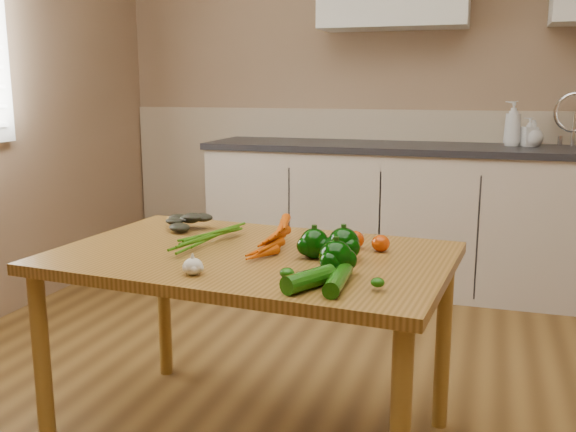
{
  "coord_description": "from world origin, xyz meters",
  "views": [
    {
      "loc": [
        0.53,
        -1.8,
        1.25
      ],
      "look_at": [
        -0.18,
        0.41,
        0.78
      ],
      "focal_mm": 40.0,
      "sensor_mm": 36.0,
      "label": 1
    }
  ],
  "objects_px": {
    "soap_bottle_c": "(533,133)",
    "tomato_b": "(355,240)",
    "zucchini_a": "(338,279)",
    "tomato_c": "(381,243)",
    "leafy_greens": "(186,218)",
    "pepper_b": "(343,244)",
    "soap_bottle_b": "(529,132)",
    "garlic_bulb": "(193,266)",
    "zucchini_b": "(309,279)",
    "carrot_bunch": "(252,240)",
    "tomato_a": "(317,239)",
    "pepper_a": "(314,244)",
    "pepper_c": "(336,258)",
    "table": "(252,275)",
    "soap_bottle_a": "(513,124)"
  },
  "relations": [
    {
      "from": "tomato_c",
      "to": "tomato_b",
      "type": "bearing_deg",
      "value": 171.17
    },
    {
      "from": "soap_bottle_c",
      "to": "tomato_c",
      "type": "relative_size",
      "value": 2.51
    },
    {
      "from": "tomato_a",
      "to": "pepper_c",
      "type": "bearing_deg",
      "value": -65.02
    },
    {
      "from": "leafy_greens",
      "to": "tomato_a",
      "type": "relative_size",
      "value": 2.67
    },
    {
      "from": "pepper_b",
      "to": "zucchini_a",
      "type": "distance_m",
      "value": 0.29
    },
    {
      "from": "leafy_greens",
      "to": "zucchini_b",
      "type": "relative_size",
      "value": 1.07
    },
    {
      "from": "pepper_b",
      "to": "tomato_b",
      "type": "xyz_separation_m",
      "value": [
        0.0,
        0.16,
        -0.02
      ]
    },
    {
      "from": "soap_bottle_b",
      "to": "tomato_a",
      "type": "bearing_deg",
      "value": -45.9
    },
    {
      "from": "soap_bottle_b",
      "to": "zucchini_a",
      "type": "height_order",
      "value": "soap_bottle_b"
    },
    {
      "from": "soap_bottle_c",
      "to": "soap_bottle_b",
      "type": "bearing_deg",
      "value": -153.42
    },
    {
      "from": "garlic_bulb",
      "to": "tomato_b",
      "type": "relative_size",
      "value": 0.89
    },
    {
      "from": "leafy_greens",
      "to": "zucchini_a",
      "type": "xyz_separation_m",
      "value": [
        0.73,
        -0.53,
        -0.02
      ]
    },
    {
      "from": "leafy_greens",
      "to": "tomato_b",
      "type": "distance_m",
      "value": 0.69
    },
    {
      "from": "tomato_c",
      "to": "zucchini_a",
      "type": "distance_m",
      "value": 0.44
    },
    {
      "from": "soap_bottle_b",
      "to": "soap_bottle_c",
      "type": "distance_m",
      "value": 0.02
    },
    {
      "from": "carrot_bunch",
      "to": "pepper_a",
      "type": "relative_size",
      "value": 2.53
    },
    {
      "from": "soap_bottle_a",
      "to": "pepper_a",
      "type": "height_order",
      "value": "soap_bottle_a"
    },
    {
      "from": "pepper_a",
      "to": "pepper_b",
      "type": "height_order",
      "value": "pepper_b"
    },
    {
      "from": "soap_bottle_c",
      "to": "pepper_b",
      "type": "height_order",
      "value": "soap_bottle_c"
    },
    {
      "from": "tomato_c",
      "to": "zucchini_a",
      "type": "xyz_separation_m",
      "value": [
        -0.05,
        -0.43,
        -0.0
      ]
    },
    {
      "from": "soap_bottle_c",
      "to": "garlic_bulb",
      "type": "height_order",
      "value": "soap_bottle_c"
    },
    {
      "from": "zucchini_b",
      "to": "table",
      "type": "bearing_deg",
      "value": 132.24
    },
    {
      "from": "pepper_b",
      "to": "tomato_c",
      "type": "height_order",
      "value": "pepper_b"
    },
    {
      "from": "soap_bottle_c",
      "to": "tomato_b",
      "type": "relative_size",
      "value": 2.32
    },
    {
      "from": "soap_bottle_c",
      "to": "tomato_a",
      "type": "xyz_separation_m",
      "value": [
        -0.78,
        -1.99,
        -0.24
      ]
    },
    {
      "from": "soap_bottle_c",
      "to": "zucchini_b",
      "type": "distance_m",
      "value": 2.55
    },
    {
      "from": "table",
      "to": "zucchini_b",
      "type": "relative_size",
      "value": 7.81
    },
    {
      "from": "carrot_bunch",
      "to": "pepper_b",
      "type": "bearing_deg",
      "value": -2.29
    },
    {
      "from": "leafy_greens",
      "to": "tomato_b",
      "type": "xyz_separation_m",
      "value": [
        0.68,
        -0.08,
        -0.02
      ]
    },
    {
      "from": "carrot_bunch",
      "to": "garlic_bulb",
      "type": "relative_size",
      "value": 4.06
    },
    {
      "from": "pepper_a",
      "to": "zucchini_b",
      "type": "height_order",
      "value": "pepper_a"
    },
    {
      "from": "leafy_greens",
      "to": "tomato_b",
      "type": "relative_size",
      "value": 2.79
    },
    {
      "from": "table",
      "to": "garlic_bulb",
      "type": "height_order",
      "value": "garlic_bulb"
    },
    {
      "from": "soap_bottle_b",
      "to": "tomato_a",
      "type": "height_order",
      "value": "soap_bottle_b"
    },
    {
      "from": "soap_bottle_c",
      "to": "tomato_b",
      "type": "distance_m",
      "value": 2.08
    },
    {
      "from": "garlic_bulb",
      "to": "zucchini_b",
      "type": "height_order",
      "value": "zucchini_b"
    },
    {
      "from": "tomato_c",
      "to": "zucchini_a",
      "type": "height_order",
      "value": "tomato_c"
    },
    {
      "from": "leafy_greens",
      "to": "soap_bottle_b",
      "type": "bearing_deg",
      "value": 54.71
    },
    {
      "from": "pepper_c",
      "to": "tomato_b",
      "type": "xyz_separation_m",
      "value": [
        -0.01,
        0.33,
        -0.02
      ]
    },
    {
      "from": "tomato_c",
      "to": "garlic_bulb",
      "type": "bearing_deg",
      "value": -137.7
    },
    {
      "from": "zucchini_a",
      "to": "soap_bottle_c",
      "type": "bearing_deg",
      "value": 75.7
    },
    {
      "from": "zucchini_a",
      "to": "tomato_c",
      "type": "bearing_deg",
      "value": 84.03
    },
    {
      "from": "soap_bottle_c",
      "to": "zucchini_b",
      "type": "height_order",
      "value": "soap_bottle_c"
    },
    {
      "from": "soap_bottle_b",
      "to": "leafy_greens",
      "type": "bearing_deg",
      "value": -60.18
    },
    {
      "from": "soap_bottle_a",
      "to": "zucchini_b",
      "type": "height_order",
      "value": "soap_bottle_a"
    },
    {
      "from": "soap_bottle_a",
      "to": "zucchini_b",
      "type": "distance_m",
      "value": 2.53
    },
    {
      "from": "pepper_b",
      "to": "zucchini_a",
      "type": "relative_size",
      "value": 0.48
    },
    {
      "from": "carrot_bunch",
      "to": "pepper_c",
      "type": "relative_size",
      "value": 2.37
    },
    {
      "from": "pepper_c",
      "to": "soap_bottle_b",
      "type": "bearing_deg",
      "value": 74.59
    },
    {
      "from": "pepper_a",
      "to": "zucchini_b",
      "type": "relative_size",
      "value": 0.55
    }
  ]
}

